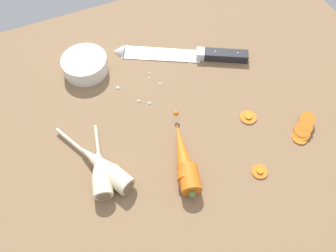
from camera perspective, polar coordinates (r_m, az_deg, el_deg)
name	(u,v)px	position (r cm, az deg, el deg)	size (l,w,h in cm)	color
ground_plane	(164,128)	(80.25, -0.58, -0.26)	(120.00, 90.00, 4.00)	brown
chefs_knife	(178,54)	(91.28, 1.59, 11.71)	(32.08, 19.58, 4.18)	silver
whole_carrot	(185,158)	(71.70, 2.85, -5.30)	(8.22, 19.55, 4.20)	orange
parsnip_front	(103,166)	(72.11, -10.55, -6.53)	(11.70, 20.62, 4.00)	beige
parsnip_mid_left	(100,171)	(71.77, -10.99, -7.22)	(6.05, 17.28, 4.00)	beige
carrot_slice_stack	(304,128)	(82.25, 21.32, -0.38)	(6.95, 6.23, 3.11)	orange
carrot_slice_stray_near	(260,171)	(74.67, 14.78, -7.16)	(3.33, 3.33, 0.70)	orange
carrot_slice_stray_mid	(248,117)	(81.15, 13.01, 1.48)	(3.80, 3.80, 0.70)	orange
prep_bowl	(85,64)	(89.04, -13.43, 9.77)	(11.00, 11.00, 4.00)	white
mince_crumbs	(150,82)	(85.38, -2.91, 7.18)	(20.83, 10.52, 0.90)	silver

